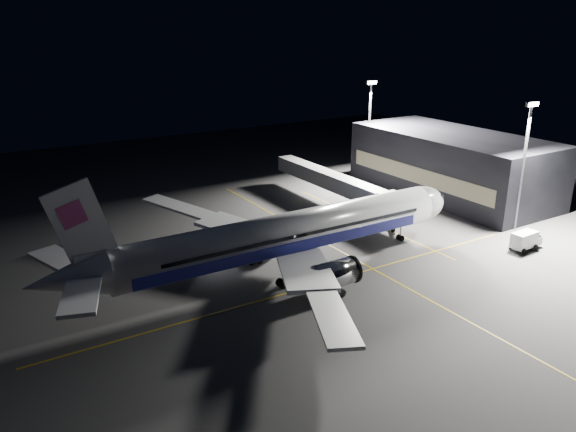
% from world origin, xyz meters
% --- Properties ---
extents(ground, '(200.00, 200.00, 0.00)m').
position_xyz_m(ground, '(0.00, 0.00, 0.00)').
color(ground, '#4C4C4F').
rests_on(ground, ground).
extents(guide_line_main, '(0.25, 80.00, 0.01)m').
position_xyz_m(guide_line_main, '(10.00, 0.00, 0.01)').
color(guide_line_main, gold).
rests_on(guide_line_main, ground).
extents(guide_line_cross, '(70.00, 0.25, 0.01)m').
position_xyz_m(guide_line_cross, '(0.00, -6.00, 0.01)').
color(guide_line_cross, gold).
rests_on(guide_line_cross, ground).
extents(guide_line_side, '(0.25, 40.00, 0.01)m').
position_xyz_m(guide_line_side, '(22.00, 10.00, 0.01)').
color(guide_line_side, gold).
rests_on(guide_line_side, ground).
extents(airliner, '(61.48, 54.22, 16.64)m').
position_xyz_m(airliner, '(-1.08, 0.00, 5.16)').
color(airliner, silver).
rests_on(airliner, ground).
extents(terminal, '(18.12, 40.00, 12.00)m').
position_xyz_m(terminal, '(45.98, 14.00, 6.00)').
color(terminal, black).
rests_on(terminal, ground).
extents(jet_bridge, '(3.60, 34.40, 6.30)m').
position_xyz_m(jet_bridge, '(22.00, 18.06, 4.58)').
color(jet_bridge, '#B2B2B7').
rests_on(jet_bridge, ground).
extents(floodlight_mast_north, '(2.40, 0.68, 20.70)m').
position_xyz_m(floodlight_mast_north, '(40.00, 31.99, 12.37)').
color(floodlight_mast_north, '#59595E').
rests_on(floodlight_mast_north, ground).
extents(floodlight_mast_south, '(2.40, 0.67, 20.70)m').
position_xyz_m(floodlight_mast_south, '(40.00, -6.01, 12.37)').
color(floodlight_mast_south, '#59595E').
rests_on(floodlight_mast_south, ground).
extents(service_truck, '(5.45, 2.59, 2.73)m').
position_xyz_m(service_truck, '(34.11, -12.36, 1.46)').
color(service_truck, silver).
rests_on(service_truck, ground).
extents(baggage_tug, '(2.92, 2.57, 1.80)m').
position_xyz_m(baggage_tug, '(-6.49, 10.33, 0.83)').
color(baggage_tug, black).
rests_on(baggage_tug, ground).
extents(safety_cone_a, '(0.35, 0.35, 0.53)m').
position_xyz_m(safety_cone_a, '(-4.72, 4.64, 0.26)').
color(safety_cone_a, orange).
rests_on(safety_cone_a, ground).
extents(safety_cone_b, '(0.36, 0.36, 0.55)m').
position_xyz_m(safety_cone_b, '(6.00, 4.00, 0.27)').
color(safety_cone_b, orange).
rests_on(safety_cone_b, ground).
extents(safety_cone_c, '(0.40, 0.40, 0.59)m').
position_xyz_m(safety_cone_c, '(-3.22, 14.00, 0.30)').
color(safety_cone_c, orange).
rests_on(safety_cone_c, ground).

